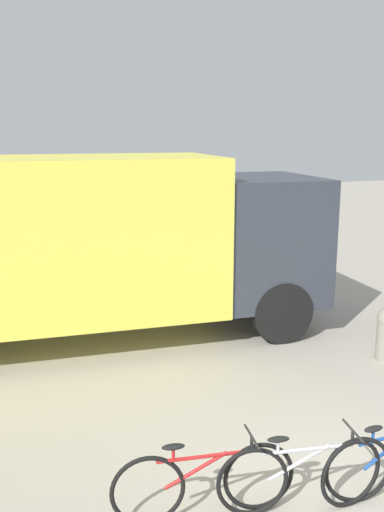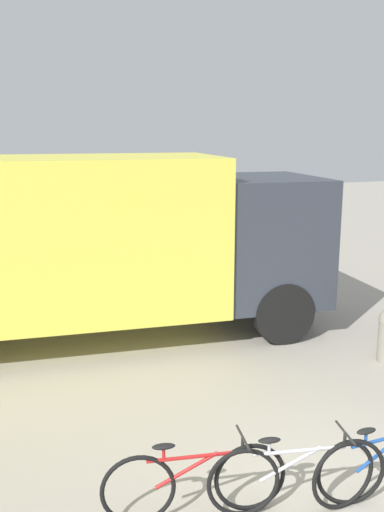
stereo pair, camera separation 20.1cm
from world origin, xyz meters
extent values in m
cube|color=#EAE04C|center=(-2.65, 5.78, 1.87)|extent=(6.97, 3.00, 2.65)
cube|color=#333842|center=(1.69, 5.40, 1.67)|extent=(2.11, 2.48, 2.26)
cylinder|color=black|center=(1.78, 6.45, 0.54)|extent=(1.10, 0.37, 1.08)
cylinder|color=black|center=(1.60, 4.36, 0.54)|extent=(1.10, 0.37, 1.08)
torus|color=black|center=(-1.95, 0.65, 0.36)|extent=(0.71, 0.16, 0.71)
torus|color=black|center=(-0.88, 0.48, 0.36)|extent=(0.71, 0.16, 0.71)
cylinder|color=red|center=(-1.42, 0.56, 0.64)|extent=(0.91, 0.18, 0.04)
cylinder|color=red|center=(-1.50, 0.58, 0.51)|extent=(0.61, 0.13, 0.33)
cylinder|color=red|center=(-1.71, 0.61, 0.70)|extent=(0.03, 0.03, 0.12)
ellipsoid|color=black|center=(-1.71, 0.61, 0.78)|extent=(0.23, 0.12, 0.05)
cylinder|color=black|center=(-0.96, 0.49, 0.72)|extent=(0.03, 0.03, 0.15)
cylinder|color=black|center=(-0.96, 0.49, 0.79)|extent=(0.09, 0.44, 0.02)
torus|color=black|center=(-0.98, 0.42, 0.36)|extent=(0.71, 0.18, 0.71)
torus|color=black|center=(0.08, 0.22, 0.36)|extent=(0.71, 0.18, 0.71)
cylinder|color=silver|center=(-0.45, 0.32, 0.64)|extent=(0.91, 0.21, 0.04)
cylinder|color=silver|center=(-0.53, 0.33, 0.51)|extent=(0.61, 0.15, 0.33)
cylinder|color=silver|center=(-0.74, 0.38, 0.70)|extent=(0.03, 0.03, 0.12)
ellipsoid|color=black|center=(-0.74, 0.38, 0.78)|extent=(0.23, 0.13, 0.05)
cylinder|color=black|center=(0.00, 0.23, 0.72)|extent=(0.03, 0.03, 0.15)
cylinder|color=black|center=(0.00, 0.23, 0.79)|extent=(0.11, 0.44, 0.02)
torus|color=black|center=(-0.02, 0.20, 0.36)|extent=(0.71, 0.08, 0.71)
cylinder|color=#1E4C9E|center=(0.44, 0.22, 0.51)|extent=(0.61, 0.07, 0.33)
cylinder|color=#1E4C9E|center=(0.22, 0.21, 0.70)|extent=(0.03, 0.03, 0.12)
ellipsoid|color=black|center=(0.22, 0.21, 0.78)|extent=(0.22, 0.10, 0.05)
camera|label=1|loc=(-3.26, -3.87, 3.64)|focal=40.00mm
camera|label=2|loc=(-3.07, -3.94, 3.64)|focal=40.00mm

